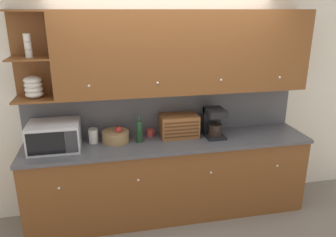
{
  "coord_description": "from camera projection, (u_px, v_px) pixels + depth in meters",
  "views": [
    {
      "loc": [
        -0.73,
        -3.68,
        2.38
      ],
      "look_at": [
        0.0,
        -0.21,
        1.19
      ],
      "focal_mm": 35.0,
      "sensor_mm": 36.0,
      "label": 1
    }
  ],
  "objects": [
    {
      "name": "ground_plane",
      "position": [
        165.0,
        199.0,
        4.32
      ],
      "size": [
        24.0,
        24.0,
        0.0
      ],
      "primitive_type": "plane",
      "color": "slate"
    },
    {
      "name": "wall_back",
      "position": [
        164.0,
        104.0,
        3.93
      ],
      "size": [
        5.64,
        0.06,
        2.6
      ],
      "color": "silver",
      "rests_on": "ground_plane"
    },
    {
      "name": "counter_unit",
      "position": [
        170.0,
        178.0,
        3.89
      ],
      "size": [
        3.26,
        0.62,
        0.95
      ],
      "color": "brown",
      "rests_on": "ground_plane"
    },
    {
      "name": "backsplash_panel",
      "position": [
        165.0,
        111.0,
        3.93
      ],
      "size": [
        3.24,
        0.01,
        0.53
      ],
      "color": "#4C4C51",
      "rests_on": "counter_unit"
    },
    {
      "name": "upper_cabinets",
      "position": [
        182.0,
        53.0,
        3.58
      ],
      "size": [
        3.24,
        0.37,
        0.9
      ],
      "color": "brown",
      "rests_on": "backsplash_panel"
    },
    {
      "name": "microwave",
      "position": [
        54.0,
        136.0,
        3.49
      ],
      "size": [
        0.53,
        0.43,
        0.29
      ],
      "color": "silver",
      "rests_on": "counter_unit"
    },
    {
      "name": "storage_canister",
      "position": [
        93.0,
        136.0,
        3.66
      ],
      "size": [
        0.11,
        0.11,
        0.17
      ],
      "color": "silver",
      "rests_on": "counter_unit"
    },
    {
      "name": "fruit_basket",
      "position": [
        116.0,
        136.0,
        3.7
      ],
      "size": [
        0.3,
        0.3,
        0.19
      ],
      "color": "#937047",
      "rests_on": "counter_unit"
    },
    {
      "name": "wine_bottle",
      "position": [
        139.0,
        130.0,
        3.67
      ],
      "size": [
        0.07,
        0.07,
        0.31
      ],
      "color": "#19381E",
      "rests_on": "counter_unit"
    },
    {
      "name": "mug",
      "position": [
        150.0,
        133.0,
        3.87
      ],
      "size": [
        0.1,
        0.09,
        0.09
      ],
      "color": "#B73D38",
      "rests_on": "counter_unit"
    },
    {
      "name": "bread_box",
      "position": [
        179.0,
        126.0,
        3.84
      ],
      "size": [
        0.44,
        0.28,
        0.26
      ],
      "color": "brown",
      "rests_on": "counter_unit"
    },
    {
      "name": "coffee_maker",
      "position": [
        214.0,
        122.0,
        3.83
      ],
      "size": [
        0.21,
        0.28,
        0.34
      ],
      "color": "black",
      "rests_on": "counter_unit"
    }
  ]
}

